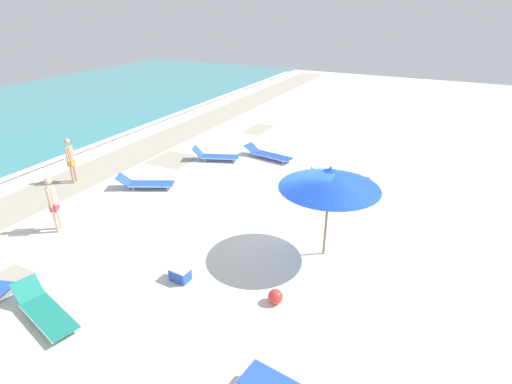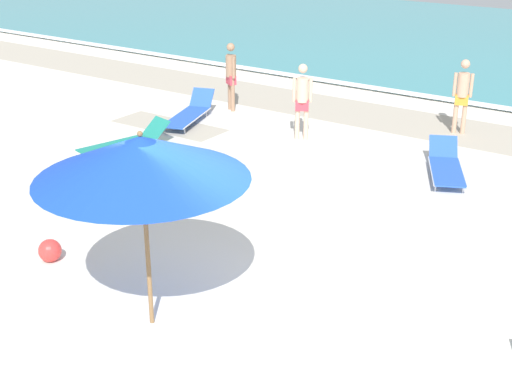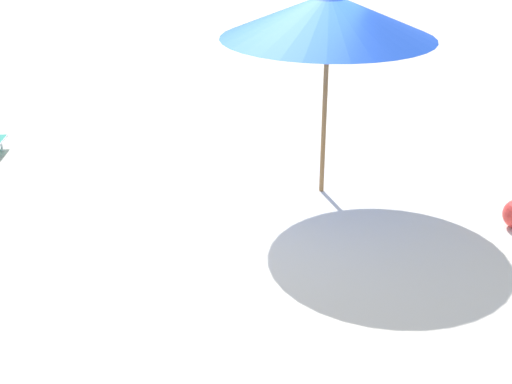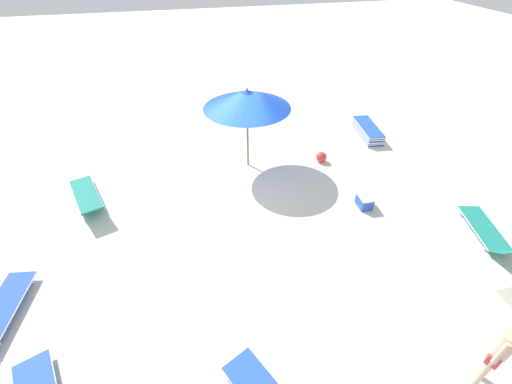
# 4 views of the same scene
# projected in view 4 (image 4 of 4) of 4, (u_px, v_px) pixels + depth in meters

# --- Properties ---
(ground_plane) EXTENTS (60.00, 60.00, 0.16)m
(ground_plane) POSITION_uv_depth(u_px,v_px,m) (231.00, 189.00, 10.56)
(ground_plane) COLOR silver
(beach_umbrella) EXTENTS (2.65, 2.65, 2.64)m
(beach_umbrella) POSITION_uv_depth(u_px,v_px,m) (247.00, 99.00, 10.10)
(beach_umbrella) COLOR olive
(beach_umbrella) RESTS_ON ground_plane
(lounger_stack) EXTENTS (0.85, 1.95, 0.41)m
(lounger_stack) POSITION_uv_depth(u_px,v_px,m) (368.00, 131.00, 12.98)
(lounger_stack) COLOR blue
(lounger_stack) RESTS_ON ground_plane
(sun_lounger_under_umbrella) EXTENTS (1.32, 2.37, 0.53)m
(sun_lounger_under_umbrella) POSITION_uv_depth(u_px,v_px,m) (87.00, 198.00, 9.76)
(sun_lounger_under_umbrella) COLOR #1E8475
(sun_lounger_under_umbrella) RESTS_ON ground_plane
(sun_lounger_mid_beach_solo) EXTENTS (1.11, 2.18, 0.55)m
(sun_lounger_mid_beach_solo) POSITION_uv_depth(u_px,v_px,m) (489.00, 232.00, 8.63)
(sun_lounger_mid_beach_solo) COLOR #1E8475
(sun_lounger_mid_beach_solo) RESTS_ON ground_plane
(beachgoer_wading_adult) EXTENTS (0.40, 0.31, 1.76)m
(beachgoer_wading_adult) POSITION_uv_depth(u_px,v_px,m) (500.00, 351.00, 5.41)
(beachgoer_wading_adult) COLOR beige
(beachgoer_wading_adult) RESTS_ON ground_plane
(beach_ball) EXTENTS (0.36, 0.36, 0.36)m
(beach_ball) POSITION_uv_depth(u_px,v_px,m) (321.00, 157.00, 11.55)
(beach_ball) COLOR red
(beach_ball) RESTS_ON ground_plane
(cooler_box) EXTENTS (0.38, 0.51, 0.37)m
(cooler_box) POSITION_uv_depth(u_px,v_px,m) (365.00, 201.00, 9.67)
(cooler_box) COLOR blue
(cooler_box) RESTS_ON ground_plane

